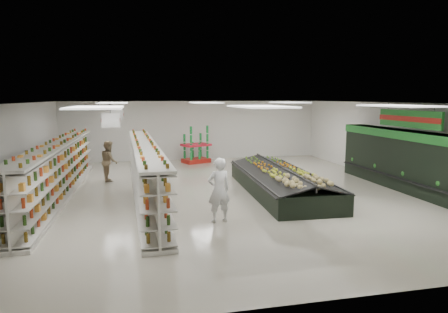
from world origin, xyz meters
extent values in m
plane|color=beige|center=(0.00, 0.00, 0.00)|extent=(16.00, 16.00, 0.00)
cube|color=white|center=(0.00, 0.00, 3.20)|extent=(14.00, 16.00, 0.02)
cube|color=white|center=(0.00, 8.00, 1.60)|extent=(14.00, 0.02, 3.20)
cube|color=white|center=(0.00, -8.00, 1.60)|extent=(14.00, 0.02, 3.20)
cube|color=white|center=(-7.00, 0.00, 1.60)|extent=(0.02, 16.00, 3.20)
cube|color=white|center=(7.00, 0.00, 1.60)|extent=(0.02, 16.00, 3.20)
cube|color=black|center=(6.55, -1.50, 1.10)|extent=(0.80, 8.00, 2.20)
cube|color=#1D7025|center=(6.53, -1.50, 2.05)|extent=(0.85, 8.00, 0.30)
cube|color=black|center=(6.30, -1.50, 0.55)|extent=(0.55, 7.80, 0.15)
cube|color=beige|center=(6.40, -1.50, 1.35)|extent=(0.45, 7.70, 0.03)
cube|color=beige|center=(6.40, -1.50, 1.65)|extent=(0.45, 7.70, 0.03)
cube|color=white|center=(-3.80, -2.00, 2.75)|extent=(0.50, 0.06, 0.40)
cube|color=#A11A12|center=(-3.80, -2.00, 2.75)|extent=(0.52, 0.02, 0.12)
cylinder|color=black|center=(-3.80, -2.00, 3.05)|extent=(0.01, 0.01, 0.50)
cube|color=white|center=(-3.80, 2.00, 2.75)|extent=(0.50, 0.06, 0.40)
cube|color=#A11A12|center=(-3.80, 2.00, 2.75)|extent=(0.52, 0.02, 0.12)
cylinder|color=black|center=(-3.80, 2.00, 3.05)|extent=(0.01, 0.01, 0.50)
cube|color=#1D7025|center=(6.25, -1.50, 2.65)|extent=(0.10, 3.20, 0.60)
cube|color=#A11A12|center=(6.19, -1.50, 2.65)|extent=(0.03, 3.20, 0.18)
cylinder|color=black|center=(6.25, -2.70, 3.05)|extent=(0.01, 0.01, 0.50)
cylinder|color=black|center=(6.25, -0.30, 3.05)|extent=(0.01, 0.01, 0.50)
cube|color=silver|center=(-5.72, 0.61, 0.05)|extent=(1.06, 10.79, 0.11)
cube|color=silver|center=(-5.72, 0.61, 0.90)|extent=(0.30, 10.77, 1.80)
cube|color=silver|center=(-5.72, 0.61, 1.83)|extent=(1.06, 10.79, 0.07)
cube|color=beige|center=(-5.93, 0.62, 0.16)|extent=(0.64, 10.69, 0.03)
cube|color=beige|center=(-5.93, 0.62, 0.55)|extent=(0.64, 10.69, 0.03)
cube|color=beige|center=(-5.93, 0.62, 0.95)|extent=(0.64, 10.69, 0.03)
cube|color=beige|center=(-5.93, 0.62, 1.34)|extent=(0.64, 10.69, 0.03)
cube|color=beige|center=(-5.93, 0.62, 1.73)|extent=(0.64, 10.69, 0.03)
cube|color=beige|center=(-5.51, 0.61, 0.16)|extent=(0.64, 10.69, 0.03)
cube|color=beige|center=(-5.51, 0.61, 0.55)|extent=(0.64, 10.69, 0.03)
cube|color=beige|center=(-5.51, 0.61, 0.95)|extent=(0.64, 10.69, 0.03)
cube|color=beige|center=(-5.51, 0.61, 1.34)|extent=(0.64, 10.69, 0.03)
cube|color=beige|center=(-5.51, 0.61, 1.73)|extent=(0.64, 10.69, 0.03)
cube|color=silver|center=(-2.84, -0.11, 0.05)|extent=(1.10, 10.67, 0.11)
cube|color=silver|center=(-2.84, -0.11, 0.89)|extent=(0.36, 10.65, 1.78)
cube|color=silver|center=(-2.84, -0.11, 1.81)|extent=(1.10, 10.67, 0.07)
cube|color=beige|center=(-3.04, -0.12, 0.16)|extent=(0.69, 10.57, 0.03)
cube|color=beige|center=(-3.04, -0.12, 0.55)|extent=(0.69, 10.57, 0.03)
cube|color=beige|center=(-3.04, -0.12, 0.94)|extent=(0.69, 10.57, 0.03)
cube|color=beige|center=(-3.04, -0.12, 1.33)|extent=(0.69, 10.57, 0.03)
cube|color=beige|center=(-3.04, -0.12, 1.71)|extent=(0.69, 10.57, 0.03)
cube|color=beige|center=(-2.64, -0.11, 0.16)|extent=(0.69, 10.57, 0.03)
cube|color=beige|center=(-2.64, -0.11, 0.55)|extent=(0.69, 10.57, 0.03)
cube|color=beige|center=(-2.64, -0.11, 0.94)|extent=(0.69, 10.57, 0.03)
cube|color=beige|center=(-2.64, -0.11, 1.33)|extent=(0.69, 10.57, 0.03)
cube|color=beige|center=(-2.64, -0.11, 1.71)|extent=(0.69, 10.57, 0.03)
cube|color=black|center=(1.90, -0.51, 0.33)|extent=(2.53, 6.63, 0.65)
cube|color=#262626|center=(0.82, -0.46, 0.67)|extent=(0.34, 6.54, 0.06)
cube|color=#262626|center=(2.98, -0.56, 0.67)|extent=(0.34, 6.54, 0.06)
cube|color=black|center=(1.32, -0.49, 0.77)|extent=(1.49, 6.49, 0.33)
cube|color=black|center=(2.48, -0.54, 0.77)|extent=(1.49, 6.49, 0.33)
cube|color=#262626|center=(1.90, -0.51, 0.86)|extent=(0.33, 6.44, 0.23)
cube|color=#A11A12|center=(-0.04, 6.79, 0.11)|extent=(1.57, 1.34, 0.22)
cube|color=red|center=(-0.04, 6.79, 0.94)|extent=(1.64, 1.41, 0.11)
imported|color=white|center=(-0.95, -3.37, 0.89)|extent=(0.72, 0.54, 1.79)
imported|color=#9E8361|center=(-4.20, 2.96, 0.83)|extent=(0.60, 0.87, 1.66)
camera|label=1|loc=(-3.14, -13.75, 3.39)|focal=32.00mm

